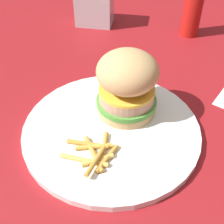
{
  "coord_description": "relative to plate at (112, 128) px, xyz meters",
  "views": [
    {
      "loc": [
        0.31,
        0.12,
        0.35
      ],
      "look_at": [
        -0.0,
        -0.01,
        0.04
      ],
      "focal_mm": 47.49,
      "sensor_mm": 36.0,
      "label": 1
    }
  ],
  "objects": [
    {
      "name": "sandwich",
      "position": [
        -0.04,
        0.01,
        0.06
      ],
      "size": [
        0.1,
        0.1,
        0.11
      ],
      "color": "tan",
      "rests_on": "plate"
    },
    {
      "name": "fries_pile",
      "position": [
        0.07,
        -0.0,
        0.01
      ],
      "size": [
        0.09,
        0.08,
        0.01
      ],
      "color": "#E5B251",
      "rests_on": "plate"
    },
    {
      "name": "ground_plane",
      "position": [
        0.0,
        0.01,
        -0.01
      ],
      "size": [
        1.6,
        1.6,
        0.0
      ],
      "primitive_type": "plane",
      "color": "maroon"
    },
    {
      "name": "napkin_dispenser",
      "position": [
        -0.35,
        -0.19,
        0.05
      ],
      "size": [
        0.08,
        0.1,
        0.11
      ],
      "primitive_type": "cube",
      "rotation": [
        0.0,
        0.0,
        4.92
      ],
      "color": "#B7BABF",
      "rests_on": "ground_plane"
    },
    {
      "name": "plate",
      "position": [
        0.0,
        0.0,
        0.0
      ],
      "size": [
        0.28,
        0.28,
        0.01
      ],
      "primitive_type": "cylinder",
      "color": "white",
      "rests_on": "ground_plane"
    },
    {
      "name": "ketchup_bottle",
      "position": [
        -0.38,
        0.05,
        0.06
      ],
      "size": [
        0.04,
        0.04,
        0.13
      ],
      "primitive_type": "cylinder",
      "color": "#B21914",
      "rests_on": "ground_plane"
    }
  ]
}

